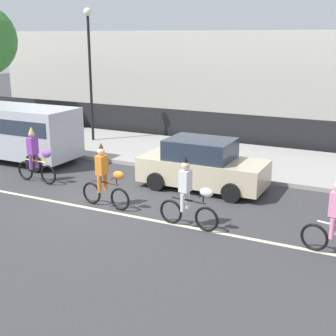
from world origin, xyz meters
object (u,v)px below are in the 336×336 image
Objects in this scene: parade_cyclist_orange at (105,180)px; parked_car_beige at (202,165)px; parked_van_silver at (18,129)px; parade_cyclist_purple at (36,158)px; street_lamp_post at (89,55)px; parade_cyclist_zebra at (189,197)px.

parade_cyclist_orange reaches higher than parked_car_beige.
parked_van_silver is 1.22× the size of parked_car_beige.
parked_van_silver is (-6.00, 2.89, 0.44)m from parade_cyclist_orange.
parade_cyclist_purple is 0.38× the size of parked_van_silver.
street_lamp_post reaches higher than parade_cyclist_orange.
street_lamp_post reaches higher than parade_cyclist_purple.
parked_van_silver is at bearing -100.34° from street_lamp_post.
parked_van_silver is 4.86m from street_lamp_post.
parked_van_silver is at bearing 143.16° from parade_cyclist_purple.
parade_cyclist_orange is 0.33× the size of street_lamp_post.
parade_cyclist_purple is at bearing 164.06° from parade_cyclist_orange.
parked_van_silver is at bearing 159.90° from parade_cyclist_zebra.
parked_van_silver is at bearing 154.25° from parade_cyclist_orange.
parade_cyclist_purple reaches higher than parked_car_beige.
parade_cyclist_purple is 5.62m from parked_car_beige.
parade_cyclist_orange and parade_cyclist_zebra have the same top height.
parade_cyclist_zebra is at bearing -41.72° from street_lamp_post.
street_lamp_post is (-7.11, 4.00, 3.21)m from parked_car_beige.
parade_cyclist_zebra is at bearing -73.53° from parked_car_beige.
parked_van_silver reaches higher than parade_cyclist_orange.
parade_cyclist_zebra is (2.78, -0.32, 0.00)m from parade_cyclist_orange.
parade_cyclist_orange is at bearing -15.94° from parade_cyclist_purple.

